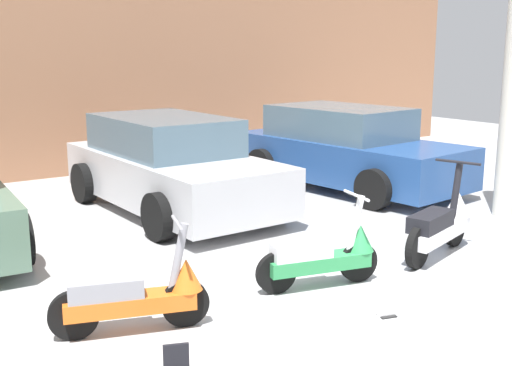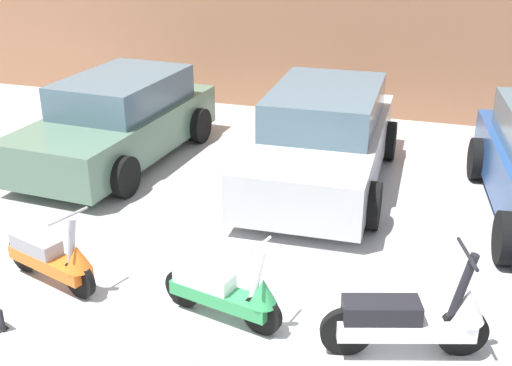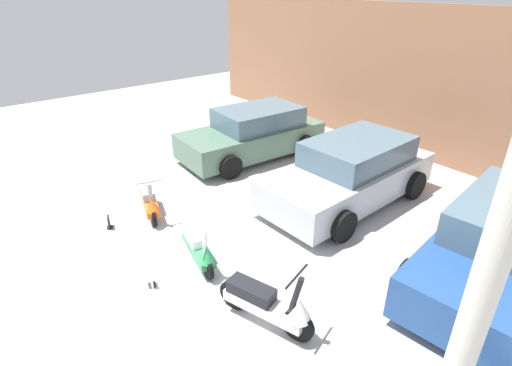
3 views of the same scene
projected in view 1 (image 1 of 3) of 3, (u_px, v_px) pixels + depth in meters
ground_plane at (423, 307)px, 6.27m from camera, size 28.00×28.00×0.00m
wall_back at (99, 71)px, 12.72m from camera, size 19.60×0.12×4.06m
scooter_front_left at (137, 294)px, 5.67m from camera, size 1.37×0.68×0.99m
scooter_front_right at (324, 255)px, 6.75m from camera, size 1.38×0.60×0.98m
scooter_front_center at (441, 224)px, 7.78m from camera, size 1.55×0.76×1.11m
car_rear_center at (170, 166)px, 9.93m from camera, size 2.16×4.31×1.45m
car_rear_right at (346, 149)px, 11.54m from camera, size 2.45×4.45×1.45m
placard_near_left_scooter at (176, 362)px, 4.94m from camera, size 0.20×0.17×0.26m
placard_near_right_scooter at (387, 305)px, 6.04m from camera, size 0.20×0.16×0.26m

